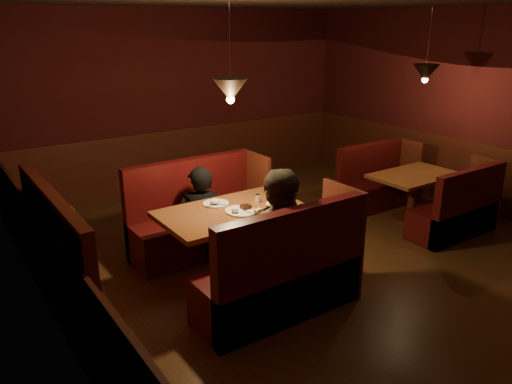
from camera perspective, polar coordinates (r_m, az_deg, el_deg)
room at (r=5.53m, az=6.24°, el=1.69°), size 6.02×7.02×2.92m
main_table at (r=5.30m, az=-2.55°, el=-3.88°), size 1.51×0.92×1.06m
main_bench_far at (r=6.10m, az=-6.67°, el=-3.56°), size 1.67×0.59×1.14m
main_bench_near at (r=4.78m, az=3.24°, el=-10.03°), size 1.67×0.59×1.14m
second_table at (r=7.32m, az=17.57°, el=0.67°), size 1.20×0.77×0.68m
second_bench_far at (r=7.83m, az=13.49°, el=0.66°), size 1.33×0.50×0.95m
second_bench_near at (r=7.02m, az=22.09°, el=-2.35°), size 1.33×0.50×0.95m
diner_a at (r=5.73m, az=-6.41°, el=-0.88°), size 0.64×0.55×1.50m
diner_b at (r=4.77m, az=3.35°, el=-3.42°), size 0.91×0.74×1.73m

